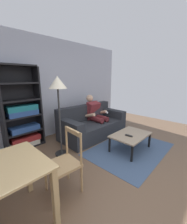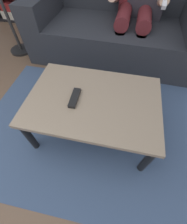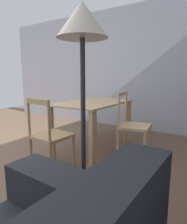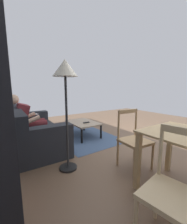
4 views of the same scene
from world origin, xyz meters
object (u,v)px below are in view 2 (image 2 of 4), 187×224
person_lounging (137,0)px  coffee_table (93,103)px  couch (116,27)px  tv_remote (75,98)px

person_lounging → coffee_table: person_lounging is taller
couch → coffee_table: size_ratio=2.09×
coffee_table → tv_remote: bearing=-168.4°
person_lounging → couch: bearing=-166.5°
couch → person_lounging: person_lounging is taller
person_lounging → coffee_table: 1.33m
coffee_table → tv_remote: tv_remote is taller
coffee_table → tv_remote: 0.14m
person_lounging → tv_remote: bearing=-104.0°
coffee_table → tv_remote: size_ratio=5.45×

